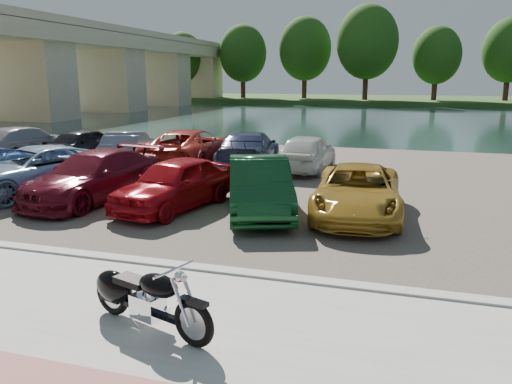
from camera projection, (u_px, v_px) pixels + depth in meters
ground at (205, 329)px, 7.40m from camera, size 200.00×200.00×0.00m
promenade at (175, 362)px, 6.46m from camera, size 60.00×6.00×0.10m
kerb at (246, 275)px, 9.25m from camera, size 60.00×0.30×0.14m
parking_lot at (323, 182)px, 17.66m from camera, size 60.00×18.00×0.04m
river at (375, 119)px, 44.73m from camera, size 120.00×40.00×0.00m
far_bank at (389, 100)px, 74.53m from camera, size 120.00×24.00×0.60m
bridge at (106, 59)px, 52.28m from camera, size 7.00×56.00×8.55m
far_trees at (424, 47)px, 65.89m from camera, size 70.25×10.68×12.52m
motorcycle at (140, 296)px, 7.23m from camera, size 2.26×1.03×1.05m
car_2 at (34, 171)px, 15.73m from camera, size 4.14×5.81×1.47m
car_3 at (94, 176)px, 14.85m from camera, size 2.64×5.22×1.45m
car_4 at (175, 183)px, 13.92m from camera, size 2.54×4.48×1.44m
car_5 at (260, 186)px, 13.43m from camera, size 2.98×4.80×1.49m
car_6 at (358, 192)px, 13.15m from camera, size 2.51×4.93×1.33m
car_7 at (26, 143)px, 22.26m from camera, size 2.69×5.32×1.48m
car_8 at (87, 144)px, 22.24m from camera, size 2.11×4.32×1.42m
car_9 at (129, 148)px, 20.97m from camera, size 2.71×4.52×1.41m
car_10 at (190, 147)px, 20.73m from camera, size 2.75×5.58×1.52m
car_11 at (248, 150)px, 19.98m from camera, size 2.92×5.51×1.52m
car_12 at (307, 152)px, 19.60m from camera, size 1.91×4.36×1.46m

